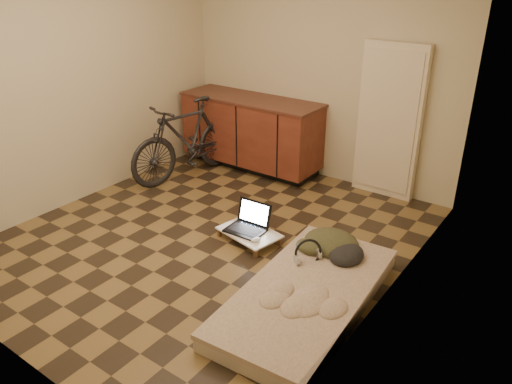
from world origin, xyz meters
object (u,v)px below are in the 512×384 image
Objects in this scene: lap_desk at (249,233)px; laptop at (248,224)px; bicycle at (187,135)px; futon at (307,296)px.

lap_desk is 0.08m from laptop.
laptop is (1.52, -0.80, -0.38)m from bicycle.
bicycle is 4.37× the size of laptop.
lap_desk is (1.55, -0.83, -0.44)m from bicycle.
futon is at bearing -17.62° from lap_desk.
laptop is at bearing 146.83° from lap_desk.
lap_desk is at bearing -46.78° from laptop.
bicycle reaches higher than laptop.
bicycle is 1.76m from laptop.
bicycle is at bearing 147.61° from futon.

